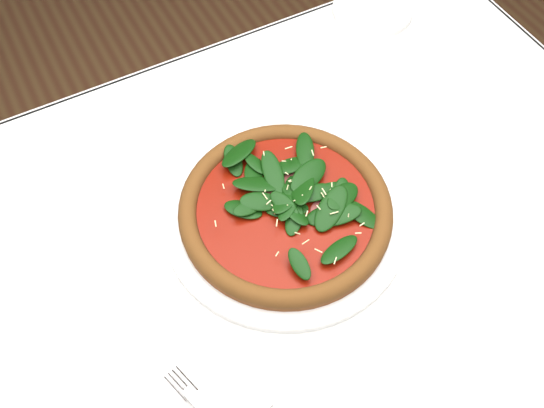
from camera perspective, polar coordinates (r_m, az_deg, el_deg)
ground at (r=1.60m, az=0.89°, el=-15.87°), size 6.00×6.00×0.00m
dining_table at (r=1.00m, az=1.38°, el=-4.70°), size 1.21×0.81×0.75m
plate at (r=0.91m, az=1.25°, el=-1.05°), size 0.37×0.37×0.02m
pizza at (r=0.89m, az=1.28°, el=-0.33°), size 0.36×0.36×0.04m
fork at (r=0.80m, az=-6.60°, el=-18.40°), size 0.06×0.14×0.00m
saucer_far at (r=1.24m, az=9.43°, el=17.65°), size 0.15×0.15×0.01m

